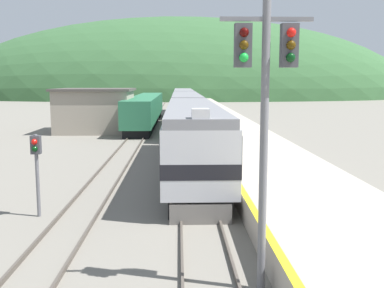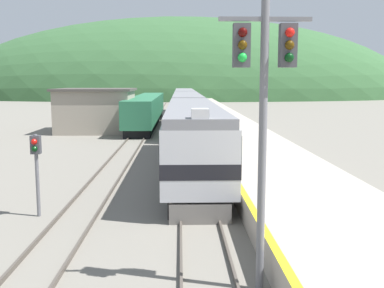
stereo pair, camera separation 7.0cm
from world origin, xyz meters
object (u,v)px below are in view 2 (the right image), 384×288
carriage_second (187,110)px  signal_mast_main (264,93)px  express_train_lead_car (193,135)px  siding_train (147,110)px  signal_post_siding (36,157)px  carriage_third (185,101)px

carriage_second → signal_mast_main: 37.35m
express_train_lead_car → siding_train: 29.49m
signal_mast_main → signal_post_siding: signal_mast_main is taller
signal_mast_main → signal_post_siding: size_ratio=2.34×
siding_train → signal_post_siding: 37.71m
carriage_third → signal_mast_main: 60.24m
carriage_third → carriage_second: bearing=-90.0°
carriage_third → siding_train: 16.71m
signal_post_siding → signal_mast_main: bearing=-40.5°
carriage_second → express_train_lead_car: bearing=-90.0°
siding_train → signal_mast_main: size_ratio=3.88×
siding_train → signal_mast_main: signal_mast_main is taller
express_train_lead_car → signal_mast_main: signal_mast_main is taller
carriage_second → carriage_third: bearing=90.0°
carriage_second → signal_post_siding: size_ratio=6.80×
carriage_second → carriage_third: 22.94m
express_train_lead_car → carriage_second: bearing=90.0°
express_train_lead_car → carriage_second: (0.00, 22.19, -0.01)m
express_train_lead_car → siding_train: bearing=99.2°
carriage_second → signal_mast_main: bearing=-88.0°
siding_train → express_train_lead_car: bearing=-80.8°
signal_mast_main → siding_train: bearing=97.7°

